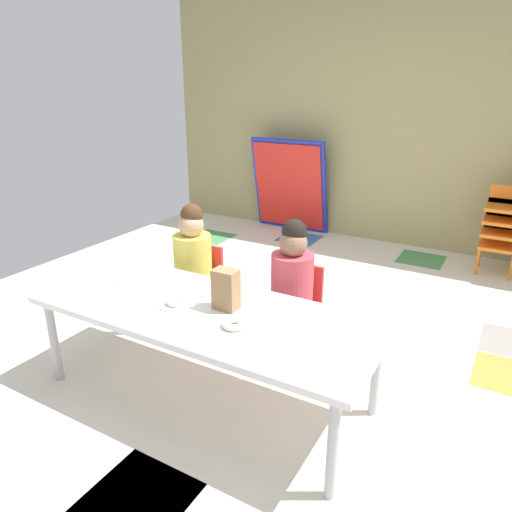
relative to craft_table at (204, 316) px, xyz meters
name	(u,v)px	position (x,y,z in m)	size (l,w,h in m)	color
ground_plane	(280,353)	(0.16, 0.61, -0.52)	(5.50, 5.37, 0.02)	silver
back_wall	(401,114)	(0.15, 3.30, 0.87)	(5.50, 0.10, 2.75)	tan
craft_table	(204,316)	(0.00, 0.00, 0.00)	(1.89, 0.74, 0.55)	white
seated_child_near_camera	(193,256)	(-0.52, 0.60, 0.05)	(0.34, 0.34, 0.92)	red
seated_child_middle_seat	(293,278)	(0.24, 0.60, 0.05)	(0.32, 0.31, 0.92)	red
kid_chair_orange_stack	(502,225)	(1.26, 2.87, -0.05)	(0.32, 0.30, 0.80)	orange
folded_activity_table	(289,186)	(-1.00, 3.10, 0.03)	(0.90, 0.29, 1.09)	#1E33BF
paper_bag_brown	(226,289)	(0.10, 0.06, 0.15)	(0.13, 0.09, 0.22)	#9E754C
paper_plate_near_edge	(175,305)	(-0.16, -0.04, 0.05)	(0.18, 0.18, 0.01)	white
paper_plate_center_table	(126,279)	(-0.64, 0.08, 0.05)	(0.18, 0.18, 0.01)	white
donut_powdered_on_plate	(175,301)	(-0.16, -0.04, 0.07)	(0.10, 0.10, 0.03)	white
donut_powdered_loose	(234,324)	(0.25, -0.09, 0.06)	(0.12, 0.12, 0.04)	white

